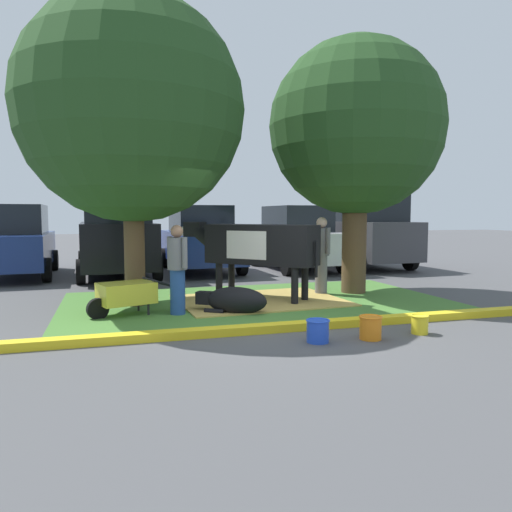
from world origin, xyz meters
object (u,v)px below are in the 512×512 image
at_px(sedan_red, 15,242).
at_px(hatchback_white, 297,239).
at_px(wheelbarrow, 125,294).
at_px(sedan_blue, 200,239).
at_px(bucket_yellow, 420,324).
at_px(person_handler, 321,253).
at_px(suv_dark_grey, 359,229).
at_px(cow_holstein, 256,245).
at_px(bucket_blue, 318,330).
at_px(shade_tree_right, 356,129).
at_px(suv_black, 116,231).
at_px(shade_tree_left, 131,110).
at_px(person_visitor_near, 177,267).
at_px(bucket_orange, 370,327).
at_px(calf_lying, 235,300).

distance_m(sedan_red, hatchback_white, 8.24).
bearing_deg(wheelbarrow, sedan_blue, 68.83).
bearing_deg(bucket_yellow, person_handler, 88.99).
bearing_deg(suv_dark_grey, bucket_yellow, -113.30).
bearing_deg(cow_holstein, sedan_blue, 92.10).
bearing_deg(bucket_blue, suv_dark_grey, 58.21).
relative_size(wheelbarrow, bucket_yellow, 5.78).
relative_size(shade_tree_right, bucket_yellow, 19.95).
distance_m(suv_black, suv_dark_grey, 7.85).
height_order(cow_holstein, hatchback_white, hatchback_white).
xyz_separation_m(bucket_blue, sedan_red, (-5.24, 8.90, 0.82)).
bearing_deg(suv_dark_grey, sedan_blue, 177.47).
bearing_deg(shade_tree_right, shade_tree_left, -177.95).
height_order(wheelbarrow, bucket_blue, wheelbarrow).
bearing_deg(suv_dark_grey, cow_holstein, -135.12).
bearing_deg(suv_black, person_handler, -48.23).
relative_size(shade_tree_left, cow_holstein, 2.32).
bearing_deg(cow_holstein, bucket_blue, -92.71).
distance_m(person_visitor_near, hatchback_white, 7.57).
xyz_separation_m(cow_holstein, suv_dark_grey, (5.16, 5.14, 0.14)).
relative_size(bucket_yellow, suv_black, 0.06).
bearing_deg(bucket_orange, sedan_blue, 95.19).
distance_m(shade_tree_left, bucket_orange, 5.83).
xyz_separation_m(person_visitor_near, sedan_red, (-3.65, 6.55, 0.15)).
height_order(suv_black, sedan_blue, suv_black).
relative_size(cow_holstein, hatchback_white, 0.56).
bearing_deg(shade_tree_right, hatchback_white, 83.95).
height_order(wheelbarrow, suv_dark_grey, suv_dark_grey).
relative_size(cow_holstein, bucket_blue, 7.62).
bearing_deg(bucket_orange, cow_holstein, 99.84).
distance_m(shade_tree_right, suv_black, 7.26).
relative_size(shade_tree_left, sedan_red, 1.30).
height_order(bucket_blue, hatchback_white, hatchback_white).
xyz_separation_m(bucket_blue, bucket_yellow, (1.63, 0.01, -0.02)).
bearing_deg(bucket_blue, bucket_yellow, 0.18).
bearing_deg(bucket_yellow, calf_lying, 136.01).
relative_size(calf_lying, hatchback_white, 0.28).
bearing_deg(bucket_yellow, suv_black, 116.45).
xyz_separation_m(cow_holstein, wheelbarrow, (-2.63, -0.92, -0.74)).
relative_size(calf_lying, sedan_red, 0.28).
xyz_separation_m(person_handler, person_visitor_near, (-3.28, -1.27, -0.07)).
bearing_deg(shade_tree_left, sedan_blue, 67.46).
distance_m(shade_tree_left, sedan_blue, 6.40).
distance_m(bucket_blue, sedan_blue, 8.86).
distance_m(bucket_orange, suv_black, 9.11).
xyz_separation_m(shade_tree_right, bucket_yellow, (-0.85, -3.63, -3.46)).
bearing_deg(bucket_yellow, person_visitor_near, 143.83).
bearing_deg(suv_dark_grey, suv_black, -178.29).
relative_size(wheelbarrow, sedan_blue, 0.36).
bearing_deg(person_handler, cow_holstein, -173.26).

